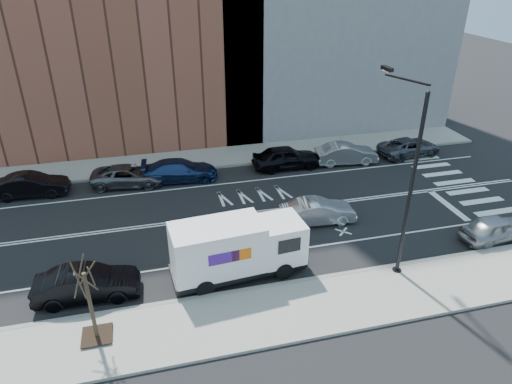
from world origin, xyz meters
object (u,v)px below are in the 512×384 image
fedex_van (237,248)px  near_parked_front (496,228)px  far_parked_b (31,185)px  driving_sedan (318,211)px

fedex_van → near_parked_front: fedex_van is taller
far_parked_b → near_parked_front: bearing=-111.5°
near_parked_front → far_parked_b: bearing=60.0°
far_parked_b → near_parked_front: 27.96m
far_parked_b → near_parked_front: far_parked_b is taller
driving_sedan → near_parked_front: driving_sedan is taller
fedex_van → near_parked_front: size_ratio=1.61×
driving_sedan → fedex_van: bearing=126.7°
driving_sedan → far_parked_b: bearing=68.7°
near_parked_front → fedex_van: bearing=83.0°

